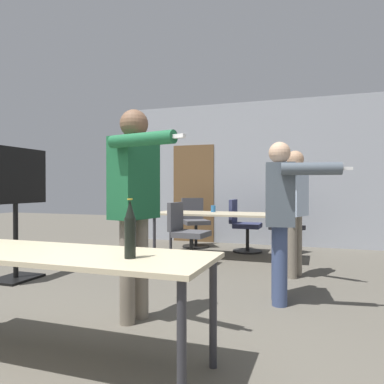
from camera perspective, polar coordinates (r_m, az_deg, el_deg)
name	(u,v)px	position (r m, az deg, el deg)	size (l,w,h in m)	color
back_wall	(244,174)	(7.74, 7.86, 2.77)	(5.34, 0.12, 2.88)	#A3A8B2
conference_table_near	(53,261)	(2.65, -20.43, -9.88)	(2.13, 0.69, 0.73)	#C6B793
conference_table_far	(224,216)	(6.13, 4.89, -3.73)	(2.29, 0.82, 0.73)	#C6B793
tv_screen	(15,198)	(5.14, -25.33, -0.83)	(0.44, 1.04, 1.65)	black
person_right_polo	(281,207)	(3.83, 13.38, -2.30)	(0.83, 0.70, 1.60)	#3D4C75
person_left_plaid	(296,200)	(4.96, 15.57, -1.21)	(0.68, 0.72, 1.62)	slate
person_far_watching	(136,192)	(3.24, -8.60, -0.04)	(0.78, 0.75, 1.82)	slate
office_chair_far_right	(243,227)	(6.77, 7.82, -5.35)	(0.55, 0.52, 0.93)	black
office_chair_far_left	(283,229)	(6.86, 13.75, -5.46)	(0.68, 0.65, 0.90)	black
office_chair_near_pushed	(187,236)	(5.55, -0.81, -6.72)	(0.56, 0.52, 0.93)	black
office_chair_side_rolled	(195,224)	(7.30, 0.44, -4.85)	(0.66, 0.68, 0.94)	black
beer_bottle	(130,230)	(2.25, -9.42, -5.76)	(0.07, 0.07, 0.35)	black
drink_cup	(213,209)	(6.37, 3.25, -2.56)	(0.08, 0.08, 0.11)	#2866A3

